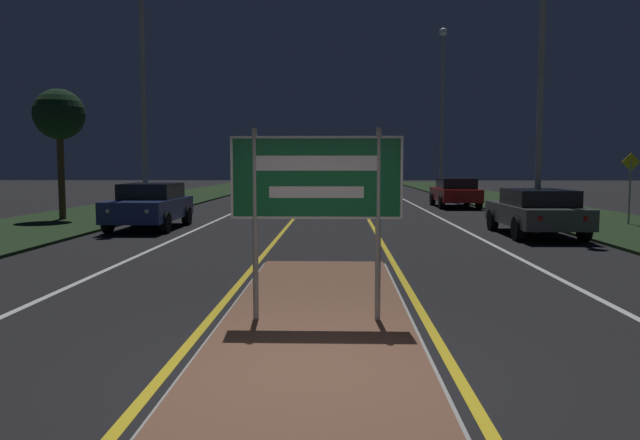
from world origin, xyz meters
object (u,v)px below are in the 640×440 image
highway_sign (316,186)px  car_approaching_0 (150,205)px  streetlight_right_far (442,97)px  car_approaching_1 (283,188)px  car_receding_0 (536,211)px  car_receding_1 (455,192)px  streetlight_right_near (542,55)px  car_approaching_2 (256,181)px  streetlight_left_near (142,40)px  warning_sign (630,181)px

highway_sign → car_approaching_0: highway_sign is taller
streetlight_right_far → car_approaching_1: 10.72m
car_receding_0 → car_receding_1: size_ratio=1.00×
car_receding_0 → highway_sign: bearing=-119.9°
highway_sign → car_approaching_1: 28.08m
streetlight_right_far → car_approaching_0: bearing=-124.7°
streetlight_right_near → car_approaching_2: 31.48m
streetlight_left_near → streetlight_right_far: 20.07m
car_receding_0 → car_receding_1: (-0.02, 12.26, 0.03)m
streetlight_left_near → car_approaching_1: (3.62, 13.87, -5.57)m
car_receding_1 → car_approaching_2: car_approaching_2 is taller
car_approaching_2 → car_receding_0: bearing=-67.9°
streetlight_right_far → car_receding_1: size_ratio=2.23×
highway_sign → car_approaching_2: size_ratio=0.50×
car_receding_1 → streetlight_left_near: bearing=-145.4°
car_approaching_1 → car_approaching_2: 12.29m
car_approaching_2 → warning_sign: warning_sign is taller
streetlight_right_far → warning_sign: streetlight_right_far is taller
streetlight_right_far → warning_sign: (3.56, -16.20, -4.49)m
highway_sign → streetlight_right_far: (6.35, 29.47, 4.23)m
car_receding_1 → car_approaching_2: 20.93m
streetlight_left_near → streetlight_right_near: bearing=-13.0°
streetlight_left_near → car_receding_1: size_ratio=2.38×
streetlight_right_far → car_approaching_2: 16.91m
car_approaching_0 → warning_sign: size_ratio=1.83×
car_approaching_0 → car_receding_1: bearing=42.2°
car_receding_0 → streetlight_right_near: bearing=70.7°
car_receding_1 → car_approaching_2: (-11.92, 17.20, 0.07)m
car_receding_0 → warning_sign: (3.98, 2.94, 0.77)m
car_approaching_2 → car_receding_1: bearing=-55.3°
car_approaching_1 → warning_sign: 19.45m
streetlight_right_far → car_receding_0: (-0.42, -19.14, -5.27)m
highway_sign → streetlight_left_near: 16.12m
highway_sign → car_approaching_0: (-5.73, 12.05, -1.00)m
car_receding_1 → car_approaching_2: bearing=124.7°
car_receding_1 → warning_sign: warning_sign is taller
streetlight_left_near → car_approaching_1: size_ratio=2.51×
streetlight_left_near → car_approaching_1: bearing=75.4°
streetlight_right_far → car_approaching_0: streetlight_right_far is taller
streetlight_right_near → car_approaching_1: (-9.08, 16.80, -4.50)m
streetlight_right_far → warning_sign: 17.19m
car_receding_0 → car_approaching_0: car_approaching_0 is taller
streetlight_right_near → car_receding_0: bearing=-109.3°
car_receding_0 → car_approaching_1: 19.66m
highway_sign → streetlight_right_near: 13.20m
car_receding_0 → car_approaching_0: size_ratio=1.04×
highway_sign → car_approaching_1: (-2.86, 27.91, -1.03)m
car_approaching_1 → car_approaching_2: (-3.14, 11.88, 0.09)m
streetlight_right_far → car_approaching_1: (-9.22, -1.56, -5.25)m
car_receding_0 → car_approaching_2: 31.79m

